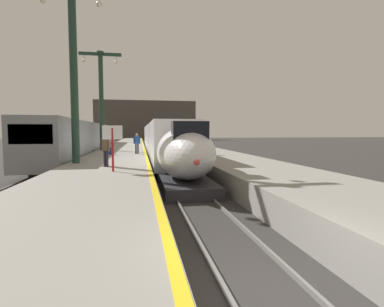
{
  "coord_description": "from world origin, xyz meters",
  "views": [
    {
      "loc": [
        -2.21,
        -4.4,
        2.89
      ],
      "look_at": [
        0.34,
        9.87,
        1.8
      ],
      "focal_mm": 27.29,
      "sensor_mm": 36.0,
      "label": 1
    }
  ],
  "objects_px": {
    "station_column_far": "(101,92)",
    "departure_info_board": "(112,139)",
    "regional_train_adjacent": "(88,138)",
    "rolling_suitcase": "(111,151)",
    "passenger_mid_platform": "(106,148)",
    "highspeed_train_main": "(162,141)",
    "passenger_near_edge": "(137,142)",
    "station_column_mid": "(73,59)"
  },
  "relations": [
    {
      "from": "station_column_mid",
      "to": "rolling_suitcase",
      "type": "distance_m",
      "value": 8.47
    },
    {
      "from": "station_column_far",
      "to": "regional_train_adjacent",
      "type": "bearing_deg",
      "value": 112.48
    },
    {
      "from": "passenger_near_edge",
      "to": "station_column_far",
      "type": "bearing_deg",
      "value": 122.03
    },
    {
      "from": "regional_train_adjacent",
      "to": "passenger_mid_platform",
      "type": "xyz_separation_m",
      "value": [
        4.12,
        -19.68,
        -0.09
      ]
    },
    {
      "from": "passenger_near_edge",
      "to": "rolling_suitcase",
      "type": "xyz_separation_m",
      "value": [
        -2.06,
        -0.56,
        -0.69
      ]
    },
    {
      "from": "station_column_far",
      "to": "passenger_mid_platform",
      "type": "distance_m",
      "value": 15.25
    },
    {
      "from": "station_column_mid",
      "to": "passenger_mid_platform",
      "type": "bearing_deg",
      "value": -48.58
    },
    {
      "from": "station_column_far",
      "to": "rolling_suitcase",
      "type": "relative_size",
      "value": 9.79
    },
    {
      "from": "passenger_mid_platform",
      "to": "departure_info_board",
      "type": "distance_m",
      "value": 2.05
    },
    {
      "from": "departure_info_board",
      "to": "regional_train_adjacent",
      "type": "bearing_deg",
      "value": 102.14
    },
    {
      "from": "highspeed_train_main",
      "to": "regional_train_adjacent",
      "type": "xyz_separation_m",
      "value": [
        -8.1,
        5.82,
        0.2
      ]
    },
    {
      "from": "highspeed_train_main",
      "to": "rolling_suitcase",
      "type": "xyz_separation_m",
      "value": [
        -4.52,
        -5.55,
        -0.58
      ]
    },
    {
      "from": "station_column_far",
      "to": "station_column_mid",
      "type": "bearing_deg",
      "value": -90.0
    },
    {
      "from": "departure_info_board",
      "to": "rolling_suitcase",
      "type": "bearing_deg",
      "value": 95.95
    },
    {
      "from": "regional_train_adjacent",
      "to": "station_column_far",
      "type": "height_order",
      "value": "station_column_far"
    },
    {
      "from": "station_column_far",
      "to": "passenger_mid_platform",
      "type": "height_order",
      "value": "station_column_far"
    },
    {
      "from": "station_column_mid",
      "to": "rolling_suitcase",
      "type": "bearing_deg",
      "value": 77.32
    },
    {
      "from": "station_column_far",
      "to": "rolling_suitcase",
      "type": "xyz_separation_m",
      "value": [
        1.38,
        -6.05,
        -5.45
      ]
    },
    {
      "from": "station_column_far",
      "to": "departure_info_board",
      "type": "bearing_deg",
      "value": -81.46
    },
    {
      "from": "passenger_near_edge",
      "to": "departure_info_board",
      "type": "relative_size",
      "value": 0.8
    },
    {
      "from": "passenger_near_edge",
      "to": "passenger_mid_platform",
      "type": "bearing_deg",
      "value": -99.68
    },
    {
      "from": "station_column_far",
      "to": "departure_info_board",
      "type": "relative_size",
      "value": 4.54
    },
    {
      "from": "station_column_mid",
      "to": "station_column_far",
      "type": "relative_size",
      "value": 1.05
    },
    {
      "from": "passenger_near_edge",
      "to": "station_column_mid",
      "type": "bearing_deg",
      "value": -117.19
    },
    {
      "from": "station_column_mid",
      "to": "passenger_mid_platform",
      "type": "distance_m",
      "value": 5.78
    },
    {
      "from": "station_column_mid",
      "to": "passenger_near_edge",
      "type": "height_order",
      "value": "station_column_mid"
    },
    {
      "from": "regional_train_adjacent",
      "to": "departure_info_board",
      "type": "xyz_separation_m",
      "value": [
        4.65,
        -21.59,
        0.43
      ]
    },
    {
      "from": "station_column_mid",
      "to": "passenger_mid_platform",
      "type": "height_order",
      "value": "station_column_mid"
    },
    {
      "from": "rolling_suitcase",
      "to": "departure_info_board",
      "type": "distance_m",
      "value": 10.35
    },
    {
      "from": "station_column_mid",
      "to": "station_column_far",
      "type": "height_order",
      "value": "station_column_mid"
    },
    {
      "from": "regional_train_adjacent",
      "to": "rolling_suitcase",
      "type": "xyz_separation_m",
      "value": [
        3.58,
        -11.37,
        -0.77
      ]
    },
    {
      "from": "highspeed_train_main",
      "to": "regional_train_adjacent",
      "type": "distance_m",
      "value": 9.97
    },
    {
      "from": "passenger_mid_platform",
      "to": "station_column_mid",
      "type": "bearing_deg",
      "value": 131.42
    },
    {
      "from": "highspeed_train_main",
      "to": "departure_info_board",
      "type": "distance_m",
      "value": 16.17
    },
    {
      "from": "passenger_near_edge",
      "to": "rolling_suitcase",
      "type": "height_order",
      "value": "passenger_near_edge"
    },
    {
      "from": "station_column_far",
      "to": "passenger_mid_platform",
      "type": "xyz_separation_m",
      "value": [
        1.92,
        -14.36,
        -4.76
      ]
    },
    {
      "from": "station_column_far",
      "to": "passenger_mid_platform",
      "type": "relative_size",
      "value": 5.69
    },
    {
      "from": "highspeed_train_main",
      "to": "passenger_mid_platform",
      "type": "bearing_deg",
      "value": -106.01
    },
    {
      "from": "station_column_far",
      "to": "rolling_suitcase",
      "type": "bearing_deg",
      "value": -77.16
    },
    {
      "from": "rolling_suitcase",
      "to": "regional_train_adjacent",
      "type": "bearing_deg",
      "value": 107.48
    },
    {
      "from": "highspeed_train_main",
      "to": "station_column_mid",
      "type": "relative_size",
      "value": 3.74
    },
    {
      "from": "station_column_far",
      "to": "passenger_near_edge",
      "type": "bearing_deg",
      "value": -57.97
    }
  ]
}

